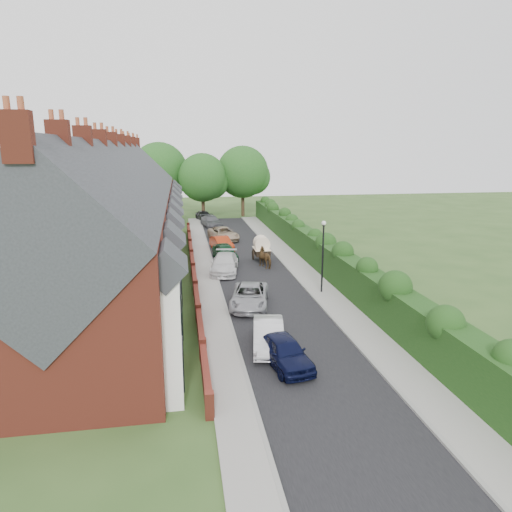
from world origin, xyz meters
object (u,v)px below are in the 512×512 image
at_px(car_silver_a, 268,335).
at_px(car_grey, 211,221).
at_px(horse, 266,258).
at_px(horse_cart, 262,247).
at_px(car_beige, 224,234).
at_px(lamppost, 323,248).
at_px(car_black, 204,216).
at_px(car_white, 225,264).
at_px(car_navy, 284,351).
at_px(car_red, 222,243).
at_px(car_silver_b, 250,296).
at_px(car_green, 225,252).

distance_m(car_silver_a, car_grey, 37.20).
relative_size(horse, horse_cart, 0.63).
height_order(car_silver_a, horse_cart, horse_cart).
bearing_deg(car_beige, car_silver_a, -105.26).
bearing_deg(lamppost, car_black, 100.46).
bearing_deg(car_black, car_white, -104.14).
xyz_separation_m(lamppost, car_navy, (-5.00, -10.20, -2.59)).
bearing_deg(car_black, car_navy, -102.77).
height_order(lamppost, car_red, lamppost).
bearing_deg(car_white, car_black, 100.13).
height_order(lamppost, horse, lamppost).
height_order(lamppost, car_silver_a, lamppost).
height_order(car_white, car_beige, car_white).
distance_m(car_navy, car_red, 25.28).
bearing_deg(car_grey, horse_cart, -91.91).
height_order(car_black, horse, horse).
bearing_deg(car_white, horse, 26.62).
distance_m(car_black, horse_cart, 25.00).
xyz_separation_m(lamppost, car_beige, (-5.00, 20.12, -2.59)).
bearing_deg(car_black, horse_cart, -95.66).
relative_size(car_black, horse_cart, 1.27).
bearing_deg(car_silver_b, car_navy, -75.05).
relative_size(car_navy, car_silver_b, 0.83).
xyz_separation_m(car_silver_a, car_beige, (0.39, 28.32, -0.00)).
bearing_deg(car_silver_b, horse, 85.67).
xyz_separation_m(car_red, horse_cart, (3.13, -5.17, 0.64)).
xyz_separation_m(car_silver_b, car_red, (-0.28, 16.89, -0.01)).
height_order(car_navy, car_white, car_white).
xyz_separation_m(car_red, car_black, (-0.72, 19.52, 0.01)).
relative_size(lamppost, car_red, 1.24).
height_order(car_silver_a, horse, horse).
xyz_separation_m(car_green, horse_cart, (3.19, -1.19, 0.60)).
distance_m(car_red, car_black, 19.54).
relative_size(lamppost, car_green, 1.21).
relative_size(car_red, horse_cart, 1.29).
bearing_deg(car_navy, car_black, 81.16).
bearing_deg(car_red, car_black, 79.87).
relative_size(lamppost, car_silver_b, 1.03).
xyz_separation_m(car_silver_a, car_red, (-0.28, 23.28, -0.03)).
bearing_deg(car_grey, car_black, 84.92).
relative_size(car_grey, horse, 2.42).
height_order(car_grey, horse_cart, horse_cart).
bearing_deg(car_white, car_red, 96.15).
distance_m(car_red, car_beige, 5.09).
xyz_separation_m(car_navy, car_red, (-0.66, 25.28, -0.02)).
bearing_deg(car_green, car_black, 82.82).
xyz_separation_m(car_green, car_grey, (-0.03, 17.90, -0.01)).
relative_size(car_beige, horse, 2.51).
bearing_deg(car_navy, car_green, 81.33).
distance_m(lamppost, car_beige, 20.90).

